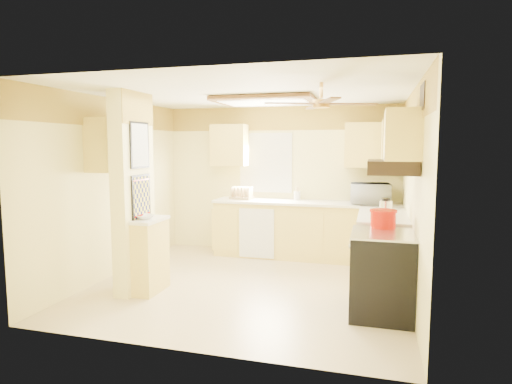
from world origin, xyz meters
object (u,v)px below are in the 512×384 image
(bowl, at_px, (144,217))
(kettle, at_px, (386,208))
(microwave, at_px, (370,194))
(dutch_oven, at_px, (383,218))
(stove, at_px, (382,274))

(bowl, bearing_deg, kettle, 18.45)
(microwave, relative_size, bowl, 2.65)
(kettle, bearing_deg, bowl, -161.55)
(dutch_oven, height_order, kettle, kettle)
(stove, relative_size, kettle, 3.78)
(dutch_oven, bearing_deg, bowl, -172.78)
(dutch_oven, bearing_deg, stove, -90.53)
(stove, distance_m, dutch_oven, 0.63)
(dutch_oven, distance_m, kettle, 0.60)
(stove, relative_size, dutch_oven, 3.02)
(stove, height_order, dutch_oven, dutch_oven)
(stove, bearing_deg, dutch_oven, 89.47)
(microwave, distance_m, kettle, 1.23)
(stove, bearing_deg, kettle, 87.33)
(microwave, bearing_deg, bowl, 32.54)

